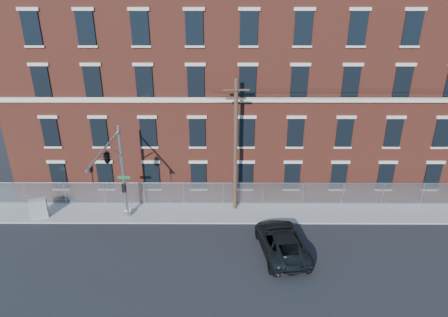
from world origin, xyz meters
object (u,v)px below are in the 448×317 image
pickup_truck (281,241)px  utility_cabinet (39,209)px  utility_pole_near (236,145)px  traffic_signal_mast (111,163)px

pickup_truck → utility_cabinet: utility_cabinet is taller
utility_pole_near → pickup_truck: utility_pole_near is taller
pickup_truck → utility_cabinet: bearing=-20.7°
traffic_signal_mast → utility_cabinet: (-6.42, 2.02, -4.54)m
utility_pole_near → pickup_truck: size_ratio=1.78×
traffic_signal_mast → pickup_truck: bearing=-10.0°
traffic_signal_mast → utility_pole_near: (8.00, 3.42, -0.05)m
pickup_truck → utility_cabinet: size_ratio=3.86×
traffic_signal_mast → utility_cabinet: 8.11m
utility_pole_near → traffic_signal_mast: bearing=-156.9°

